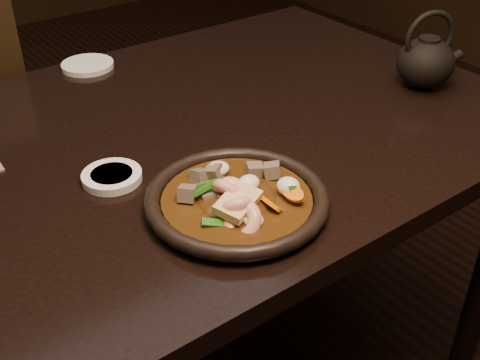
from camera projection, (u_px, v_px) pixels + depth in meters
table at (131, 184)px, 1.14m from camera, size 1.60×0.90×0.75m
plate at (237, 200)px, 0.93m from camera, size 0.29×0.29×0.03m
stirfry at (238, 198)px, 0.93m from camera, size 0.19×0.19×0.07m
soy_dish at (112, 177)px, 1.00m from camera, size 0.10×0.10×0.01m
saucer_right at (88, 65)px, 1.40m from camera, size 0.12×0.12×0.01m
teapot at (426, 60)px, 1.28m from camera, size 0.15×0.12×0.17m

